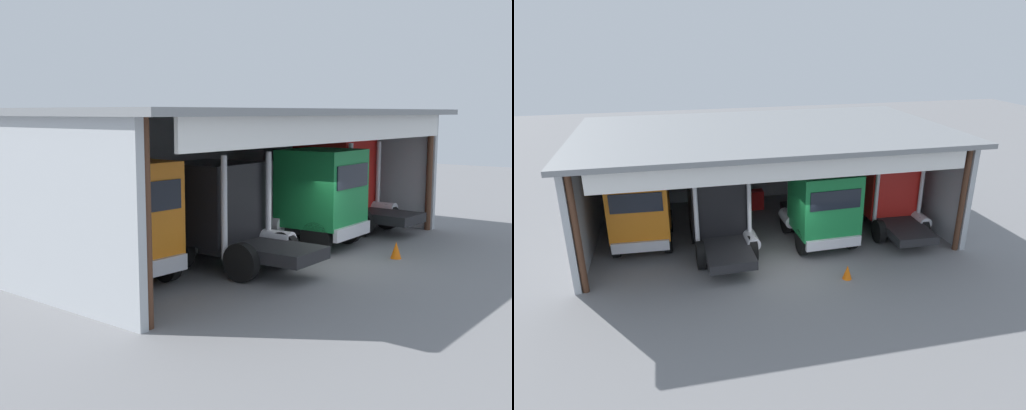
# 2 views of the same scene
# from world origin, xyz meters

# --- Properties ---
(ground_plane) EXTENTS (80.00, 80.00, 0.00)m
(ground_plane) POSITION_xyz_m (0.00, 0.00, 0.00)
(ground_plane) COLOR slate
(ground_plane) RESTS_ON ground
(workshop_shed) EXTENTS (16.25, 9.60, 4.85)m
(workshop_shed) POSITION_xyz_m (0.00, 5.21, 3.44)
(workshop_shed) COLOR #ADB2B7
(workshop_shed) RESTS_ON ground
(truck_orange_center_bay) EXTENTS (2.63, 4.58, 3.67)m
(truck_orange_center_bay) POSITION_xyz_m (-5.61, 3.46, 1.79)
(truck_orange_center_bay) COLOR orange
(truck_orange_center_bay) RESTS_ON ground
(truck_black_left_bay) EXTENTS (2.65, 5.08, 3.56)m
(truck_black_left_bay) POSITION_xyz_m (-2.29, 2.64, 1.71)
(truck_black_left_bay) COLOR black
(truck_black_left_bay) RESTS_ON ground
(truck_green_yard_outside) EXTENTS (2.80, 4.86, 3.46)m
(truck_green_yard_outside) POSITION_xyz_m (2.04, 2.04, 1.83)
(truck_green_yard_outside) COLOR #197F3D
(truck_green_yard_outside) RESTS_ON ground
(truck_red_right_bay) EXTENTS (2.59, 5.20, 3.70)m
(truck_red_right_bay) POSITION_xyz_m (5.77, 3.22, 1.95)
(truck_red_right_bay) COLOR red
(truck_red_right_bay) RESTS_ON ground
(oil_drum) EXTENTS (0.58, 0.58, 0.87)m
(oil_drum) POSITION_xyz_m (3.79, 8.17, 0.43)
(oil_drum) COLOR #B21E19
(oil_drum) RESTS_ON ground
(tool_cart) EXTENTS (0.90, 0.60, 1.00)m
(tool_cart) POSITION_xyz_m (0.05, 6.88, 0.50)
(tool_cart) COLOR red
(tool_cart) RESTS_ON ground
(traffic_cone) EXTENTS (0.36, 0.36, 0.56)m
(traffic_cone) POSITION_xyz_m (2.06, -1.13, 0.28)
(traffic_cone) COLOR orange
(traffic_cone) RESTS_ON ground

